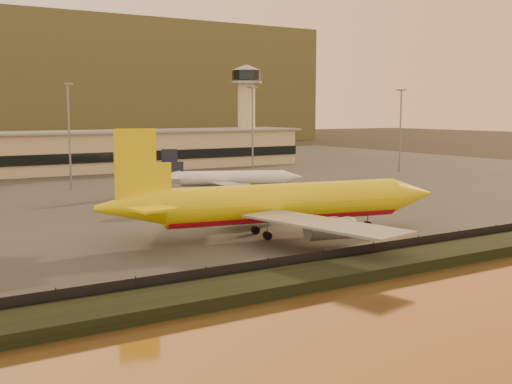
% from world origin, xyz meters
% --- Properties ---
extents(ground, '(900.00, 900.00, 0.00)m').
position_xyz_m(ground, '(0.00, 0.00, 0.00)').
color(ground, black).
rests_on(ground, ground).
extents(embankment, '(320.00, 7.00, 1.40)m').
position_xyz_m(embankment, '(0.00, -17.00, 0.70)').
color(embankment, black).
rests_on(embankment, ground).
extents(tarmac, '(320.00, 220.00, 0.20)m').
position_xyz_m(tarmac, '(0.00, 95.00, 0.10)').
color(tarmac, '#2D2D2D').
rests_on(tarmac, ground).
extents(perimeter_fence, '(300.00, 0.05, 2.20)m').
position_xyz_m(perimeter_fence, '(0.00, -13.00, 1.30)').
color(perimeter_fence, black).
rests_on(perimeter_fence, tarmac).
extents(terminal_building, '(202.00, 25.00, 12.60)m').
position_xyz_m(terminal_building, '(-14.52, 125.55, 6.25)').
color(terminal_building, tan).
rests_on(terminal_building, tarmac).
extents(control_tower, '(11.20, 11.20, 35.50)m').
position_xyz_m(control_tower, '(70.00, 131.00, 21.66)').
color(control_tower, tan).
rests_on(control_tower, tarmac).
extents(apron_light_masts, '(152.20, 12.20, 25.40)m').
position_xyz_m(apron_light_masts, '(15.00, 75.00, 15.70)').
color(apron_light_masts, slate).
rests_on(apron_light_masts, tarmac).
extents(dhl_cargo_jet, '(55.24, 53.36, 16.55)m').
position_xyz_m(dhl_cargo_jet, '(1.02, 7.03, 5.14)').
color(dhl_cargo_jet, yellow).
rests_on(dhl_cargo_jet, tarmac).
extents(white_narrowbody_jet, '(33.19, 31.40, 10.11)m').
position_xyz_m(white_narrowbody_jet, '(20.99, 57.77, 3.22)').
color(white_narrowbody_jet, white).
rests_on(white_narrowbody_jet, tarmac).
extents(gse_vehicle_yellow, '(4.46, 2.86, 1.86)m').
position_xyz_m(gse_vehicle_yellow, '(20.26, 27.98, 1.13)').
color(gse_vehicle_yellow, yellow).
rests_on(gse_vehicle_yellow, tarmac).
extents(gse_vehicle_white, '(5.01, 3.39, 2.07)m').
position_xyz_m(gse_vehicle_white, '(-9.78, 34.61, 1.23)').
color(gse_vehicle_white, white).
rests_on(gse_vehicle_white, tarmac).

